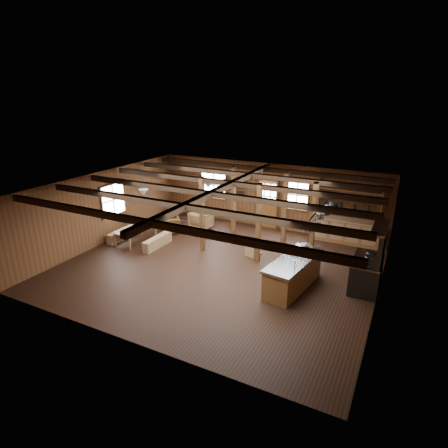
% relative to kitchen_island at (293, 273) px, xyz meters
% --- Properties ---
extents(room, '(10.04, 9.04, 2.84)m').
position_rel_kitchen_island_xyz_m(room, '(-2.64, 0.23, 0.92)').
color(room, black).
rests_on(room, ground).
extents(ceiling_joists, '(9.80, 8.82, 0.18)m').
position_rel_kitchen_island_xyz_m(ceiling_joists, '(-2.64, 0.40, 2.20)').
color(ceiling_joists, black).
rests_on(ceiling_joists, ceiling).
extents(timber_posts, '(3.95, 2.35, 2.80)m').
position_rel_kitchen_island_xyz_m(timber_posts, '(-2.12, 2.31, 0.92)').
color(timber_posts, '#492F14').
rests_on(timber_posts, floor).
extents(back_door, '(1.02, 0.08, 2.15)m').
position_rel_kitchen_island_xyz_m(back_door, '(-2.64, 4.68, 0.40)').
color(back_door, brown).
rests_on(back_door, floor).
extents(window_back_left, '(1.32, 0.06, 1.32)m').
position_rel_kitchen_island_xyz_m(window_back_left, '(-5.24, 4.69, 1.12)').
color(window_back_left, white).
rests_on(window_back_left, wall_back).
extents(window_back_right, '(1.02, 0.06, 1.32)m').
position_rel_kitchen_island_xyz_m(window_back_right, '(-1.34, 4.69, 1.12)').
color(window_back_right, white).
rests_on(window_back_right, wall_back).
extents(window_left, '(0.14, 1.24, 1.32)m').
position_rel_kitchen_island_xyz_m(window_left, '(-7.60, 0.73, 1.12)').
color(window_left, white).
rests_on(window_left, wall_back).
extents(notice_boards, '(1.08, 0.03, 0.90)m').
position_rel_kitchen_island_xyz_m(notice_boards, '(-4.14, 4.68, 1.16)').
color(notice_boards, beige).
rests_on(notice_boards, wall_back).
extents(back_counter, '(2.55, 0.60, 2.45)m').
position_rel_kitchen_island_xyz_m(back_counter, '(0.76, 4.43, 0.12)').
color(back_counter, brown).
rests_on(back_counter, floor).
extents(pendant_lamps, '(1.86, 2.36, 0.66)m').
position_rel_kitchen_island_xyz_m(pendant_lamps, '(-4.89, 1.23, 1.77)').
color(pendant_lamps, '#2A2A2C').
rests_on(pendant_lamps, ceiling).
extents(pot_rack, '(0.34, 3.00, 0.43)m').
position_rel_kitchen_island_xyz_m(pot_rack, '(0.61, 0.56, 1.80)').
color(pot_rack, '#2A2A2C').
rests_on(pot_rack, ceiling).
extents(kitchen_island, '(1.22, 2.60, 1.20)m').
position_rel_kitchen_island_xyz_m(kitchen_island, '(0.00, 0.00, 0.00)').
color(kitchen_island, brown).
rests_on(kitchen_island, floor).
extents(step_stool, '(0.57, 0.49, 0.44)m').
position_rel_kitchen_island_xyz_m(step_stool, '(-1.99, 1.57, -0.26)').
color(step_stool, brown).
rests_on(step_stool, floor).
extents(commercial_range, '(0.84, 1.63, 2.01)m').
position_rel_kitchen_island_xyz_m(commercial_range, '(2.01, 0.99, 0.17)').
color(commercial_range, '#2A2A2C').
rests_on(commercial_range, floor).
extents(dining_table, '(0.99, 1.67, 0.57)m').
position_rel_kitchen_island_xyz_m(dining_table, '(-6.54, 0.70, -0.19)').
color(dining_table, '#986B45').
rests_on(dining_table, floor).
extents(bench_wall, '(0.27, 1.46, 0.40)m').
position_rel_kitchen_island_xyz_m(bench_wall, '(-7.29, 0.70, -0.28)').
color(bench_wall, brown).
rests_on(bench_wall, floor).
extents(bench_aisle, '(0.28, 1.50, 0.41)m').
position_rel_kitchen_island_xyz_m(bench_aisle, '(-5.53, 0.70, -0.27)').
color(bench_aisle, brown).
rests_on(bench_aisle, floor).
extents(armchair_a, '(1.06, 1.07, 0.70)m').
position_rel_kitchen_island_xyz_m(armchair_a, '(-5.98, 2.20, -0.13)').
color(armchair_a, brown).
rests_on(armchair_a, floor).
extents(armchair_b, '(0.87, 0.88, 0.64)m').
position_rel_kitchen_island_xyz_m(armchair_b, '(-5.21, 3.74, -0.16)').
color(armchair_b, brown).
rests_on(armchair_b, floor).
extents(armchair_c, '(0.88, 0.90, 0.75)m').
position_rel_kitchen_island_xyz_m(armchair_c, '(-5.06, 3.19, -0.10)').
color(armchair_c, olive).
rests_on(armchair_c, floor).
extents(counter_pot, '(0.27, 0.27, 0.16)m').
position_rel_kitchen_island_xyz_m(counter_pot, '(0.07, 0.92, 0.54)').
color(counter_pot, '#ACAEB3').
rests_on(counter_pot, kitchen_island).
extents(bowl, '(0.28, 0.28, 0.06)m').
position_rel_kitchen_island_xyz_m(bowl, '(-0.12, 0.51, 0.49)').
color(bowl, silver).
rests_on(bowl, kitchen_island).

